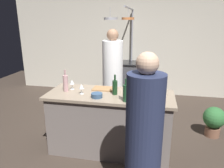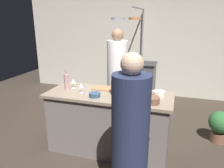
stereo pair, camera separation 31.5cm
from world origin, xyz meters
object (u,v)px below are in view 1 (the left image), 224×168
guest_right (143,145)px  wine_bottle_rose (66,83)px  mixing_bowl_ceramic (160,92)px  pepper_mill (132,85)px  bar_stool_right (145,156)px  wine_glass_near_left_guest (72,83)px  potted_plant (214,120)px  wine_bottle_red (115,87)px  mixing_bowl_wooden (155,99)px  wine_glass_by_chef (82,87)px  stove_range (130,79)px  chef (113,81)px  wine_bottle_green (126,93)px  cutting_board (104,89)px  mixing_bowl_blue (97,95)px

guest_right → wine_bottle_rose: guest_right is taller
guest_right → mixing_bowl_ceramic: (0.15, 1.13, 0.17)m
pepper_mill → bar_stool_right: bearing=-72.0°
wine_glass_near_left_guest → guest_right: bearing=-43.8°
potted_plant → wine_bottle_red: wine_bottle_red is taller
pepper_mill → wine_glass_near_left_guest: 0.90m
mixing_bowl_wooden → wine_glass_near_left_guest: bearing=167.5°
wine_glass_by_chef → wine_glass_near_left_guest: bearing=140.5°
pepper_mill → wine_glass_by_chef: 0.73m
bar_stool_right → potted_plant: (1.08, 1.35, -0.08)m
stove_range → bar_stool_right: bearing=-79.8°
chef → wine_bottle_red: bearing=-76.9°
chef → potted_plant: bearing=-7.2°
mixing_bowl_wooden → wine_bottle_green: bearing=-170.1°
bar_stool_right → wine_glass_by_chef: 1.25m
wine_bottle_red → mixing_bowl_ceramic: (0.62, 0.13, -0.07)m
cutting_board → wine_bottle_rose: 0.57m
pepper_mill → mixing_bowl_wooden: pepper_mill is taller
bar_stool_right → wine_glass_near_left_guest: bearing=148.5°
guest_right → mixing_bowl_ceramic: 1.15m
guest_right → mixing_bowl_wooden: 0.84m
wine_bottle_rose → wine_glass_by_chef: (0.27, -0.08, -0.02)m
stove_range → wine_bottle_green: bearing=-84.5°
bar_stool_right → pepper_mill: 1.03m
wine_bottle_green → wine_glass_by_chef: size_ratio=2.10×
pepper_mill → wine_bottle_red: 0.28m
pepper_mill → mixing_bowl_ceramic: (0.39, -0.03, -0.07)m
bar_stool_right → mixing_bowl_blue: bearing=147.9°
chef → mixing_bowl_ceramic: size_ratio=10.58×
wine_bottle_green → potted_plant: bearing=35.7°
stove_range → wine_glass_near_left_guest: 2.50m
chef → bar_stool_right: bearing=-65.9°
pepper_mill → wine_glass_near_left_guest: bearing=-175.6°
potted_plant → wine_glass_by_chef: (-2.02, -0.82, 0.71)m
wine_bottle_green → mixing_bowl_blue: size_ratio=1.99×
bar_stool_right → cutting_board: cutting_board is taller
potted_plant → bar_stool_right: bearing=-128.6°
chef → wine_glass_by_chef: (-0.24, -1.05, 0.19)m
potted_plant → chef: bearing=172.8°
stove_range → chef: bearing=-95.8°
mixing_bowl_wooden → wine_bottle_red: bearing=162.5°
chef → pepper_mill: chef is taller
stove_range → mixing_bowl_wooden: 2.76m
cutting_board → wine_bottle_green: 0.60m
stove_range → mixing_bowl_ceramic: (0.69, -2.33, 0.49)m
wine_bottle_rose → stove_range: bearing=75.0°
mixing_bowl_ceramic → chef: bearing=135.2°
guest_right → wine_glass_by_chef: 1.33m
potted_plant → mixing_bowl_blue: size_ratio=3.39×
cutting_board → wine_bottle_green: bearing=-47.7°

